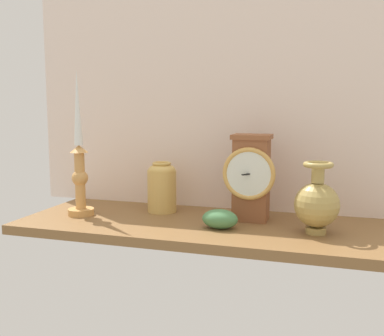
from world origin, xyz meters
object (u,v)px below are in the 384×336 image
Objects in this scene: brass_vase_bulbous at (317,203)px; brass_vase_jar at (162,186)px; candlestick_tall_left at (79,165)px; mantel_clock at (251,177)px.

brass_vase_jar is at bearing 166.46° from brass_vase_bulbous.
brass_vase_bulbous is at bearing 0.18° from candlestick_tall_left.
mantel_clock is 26.12cm from brass_vase_jar.
mantel_clock reaches higher than brass_vase_jar.
candlestick_tall_left is 2.32× the size of brass_vase_bulbous.
mantel_clock is 19.16cm from brass_vase_bulbous.
candlestick_tall_left is 23.32cm from brass_vase_jar.
brass_vase_jar is (-25.67, 2.36, -4.20)cm from mantel_clock.
candlestick_tall_left is 2.78× the size of brass_vase_jar.
mantel_clock is at bearing 10.09° from candlestick_tall_left.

